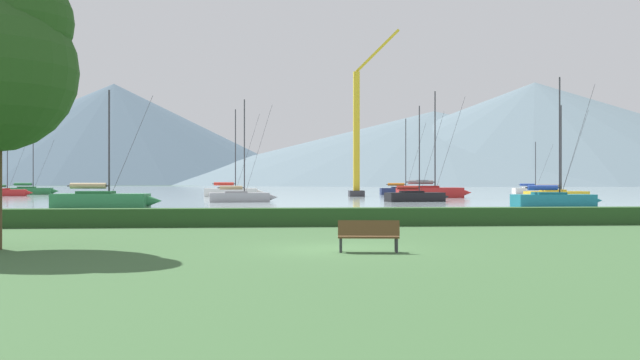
% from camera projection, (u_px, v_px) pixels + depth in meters
% --- Properties ---
extents(ground_plane, '(1000.00, 1000.00, 0.00)m').
position_uv_depth(ground_plane, '(338.00, 249.00, 21.13)').
color(ground_plane, '#385B33').
extents(harbor_water, '(320.00, 246.00, 0.00)m').
position_uv_depth(harbor_water, '(273.00, 190.00, 157.66)').
color(harbor_water, '#8C9EA3').
rests_on(harbor_water, ground_plane).
extents(hedge_line, '(80.00, 1.20, 0.84)m').
position_uv_depth(hedge_line, '(313.00, 217.00, 32.10)').
color(hedge_line, '#284C23').
rests_on(hedge_line, ground_plane).
extents(sailboat_slip_0, '(8.27, 2.80, 9.09)m').
position_uv_depth(sailboat_slip_0, '(103.00, 199.00, 52.82)').
color(sailboat_slip_0, '#236B38').
rests_on(sailboat_slip_0, harbor_water).
extents(sailboat_slip_1, '(7.09, 2.46, 8.42)m').
position_uv_depth(sailboat_slip_1, '(533.00, 190.00, 111.03)').
color(sailboat_slip_1, white).
rests_on(sailboat_slip_1, harbor_water).
extents(sailboat_slip_2, '(6.82, 3.08, 8.65)m').
position_uv_depth(sailboat_slip_2, '(4.00, 192.00, 94.30)').
color(sailboat_slip_2, red).
rests_on(sailboat_slip_2, harbor_water).
extents(sailboat_slip_3, '(6.92, 3.07, 9.71)m').
position_uv_depth(sailboat_slip_3, '(416.00, 196.00, 69.67)').
color(sailboat_slip_3, black).
rests_on(sailboat_slip_3, harbor_water).
extents(sailboat_slip_4, '(7.37, 2.23, 10.14)m').
position_uv_depth(sailboat_slip_4, '(557.00, 195.00, 73.00)').
color(sailboat_slip_4, gold).
rests_on(sailboat_slip_4, harbor_water).
extents(sailboat_slip_5, '(7.56, 2.50, 11.42)m').
position_uv_depth(sailboat_slip_5, '(403.00, 191.00, 103.06)').
color(sailboat_slip_5, navy).
rests_on(sailboat_slip_5, harbor_water).
extents(sailboat_slip_6, '(6.89, 2.58, 10.19)m').
position_uv_depth(sailboat_slip_6, '(240.00, 196.00, 68.13)').
color(sailboat_slip_6, '#9E9EA3').
rests_on(sailboat_slip_6, harbor_water).
extents(sailboat_slip_7, '(7.44, 2.39, 10.47)m').
position_uv_depth(sailboat_slip_7, '(554.00, 199.00, 55.41)').
color(sailboat_slip_7, '#19707A').
rests_on(sailboat_slip_7, harbor_water).
extents(sailboat_slip_8, '(7.73, 2.81, 8.90)m').
position_uv_depth(sailboat_slip_8, '(30.00, 190.00, 105.22)').
color(sailboat_slip_8, '#236B38').
rests_on(sailboat_slip_8, harbor_water).
extents(sailboat_slip_9, '(8.14, 2.72, 11.80)m').
position_uv_depth(sailboat_slip_9, '(232.00, 191.00, 93.29)').
color(sailboat_slip_9, white).
rests_on(sailboat_slip_9, harbor_water).
extents(sailboat_slip_10, '(9.37, 3.07, 13.24)m').
position_uv_depth(sailboat_slip_10, '(431.00, 191.00, 85.54)').
color(sailboat_slip_10, red).
rests_on(sailboat_slip_10, harbor_water).
extents(park_bench_near_path, '(1.84, 0.68, 0.95)m').
position_uv_depth(park_bench_near_path, '(369.00, 234.00, 20.19)').
color(park_bench_near_path, brown).
rests_on(park_bench_near_path, ground_plane).
extents(dock_crane, '(6.88, 2.00, 22.66)m').
position_uv_depth(dock_crane, '(358.00, 139.00, 92.54)').
color(dock_crane, '#333338').
rests_on(dock_crane, ground_plane).
extents(distant_hill_west_ridge, '(310.29, 310.29, 58.60)m').
position_uv_depth(distant_hill_west_ridge, '(535.00, 133.00, 394.46)').
color(distant_hill_west_ridge, slate).
rests_on(distant_hill_west_ridge, ground_plane).
extents(distant_hill_central_peak, '(244.62, 244.62, 59.54)m').
position_uv_depth(distant_hill_central_peak, '(114.00, 134.00, 406.48)').
color(distant_hill_central_peak, '#425666').
rests_on(distant_hill_central_peak, ground_plane).
extents(distant_hill_east_ridge, '(279.75, 279.75, 37.64)m').
position_uv_depth(distant_hill_east_ridge, '(623.00, 153.00, 412.18)').
color(distant_hill_east_ridge, slate).
rests_on(distant_hill_east_ridge, ground_plane).
extents(distant_hill_far_shoulder, '(345.68, 345.68, 43.51)m').
position_uv_depth(distant_hill_far_shoulder, '(434.00, 148.00, 408.89)').
color(distant_hill_far_shoulder, slate).
rests_on(distant_hill_far_shoulder, ground_plane).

